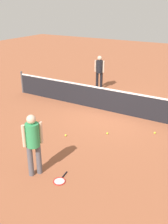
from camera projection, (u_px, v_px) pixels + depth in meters
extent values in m
plane|color=#9E5638|center=(115.00, 113.00, 10.63)|extent=(40.00, 40.00, 0.00)
cylinder|color=#4C4C51|center=(22.00, 82.00, 12.75)|extent=(0.09, 0.09, 1.07)
cube|color=black|center=(116.00, 102.00, 10.45)|extent=(10.00, 0.02, 0.91)
cube|color=white|center=(116.00, 91.00, 10.26)|extent=(10.00, 0.04, 0.06)
cylinder|color=#595960|center=(39.00, 159.00, 6.75)|extent=(0.19, 0.19, 0.85)
cylinder|color=#595960|center=(31.00, 161.00, 6.66)|extent=(0.19, 0.19, 0.85)
cylinder|color=#339959|center=(32.00, 135.00, 6.41)|extent=(0.47, 0.47, 0.62)
cylinder|color=beige|center=(41.00, 132.00, 6.49)|extent=(0.12, 0.12, 0.58)
cylinder|color=beige|center=(24.00, 136.00, 6.32)|extent=(0.12, 0.12, 0.58)
sphere|color=beige|center=(31.00, 119.00, 6.24)|extent=(0.32, 0.32, 0.23)
cylinder|color=black|center=(97.00, 81.00, 13.38)|extent=(0.16, 0.16, 0.85)
cylinder|color=black|center=(101.00, 81.00, 13.31)|extent=(0.16, 0.16, 0.85)
cylinder|color=black|center=(100.00, 67.00, 13.05)|extent=(0.40, 0.40, 0.62)
cylinder|color=beige|center=(95.00, 66.00, 13.11)|extent=(0.10, 0.10, 0.58)
cylinder|color=beige|center=(104.00, 67.00, 12.98)|extent=(0.10, 0.10, 0.58)
sphere|color=beige|center=(100.00, 58.00, 12.89)|extent=(0.27, 0.27, 0.23)
torus|color=red|center=(59.00, 181.00, 6.56)|extent=(0.35, 0.35, 0.02)
cylinder|color=silver|center=(59.00, 181.00, 6.56)|extent=(0.30, 0.30, 0.00)
cylinder|color=black|center=(64.00, 175.00, 6.80)|extent=(0.07, 0.28, 0.03)
torus|color=black|center=(98.00, 94.00, 12.76)|extent=(0.37, 0.37, 0.02)
cylinder|color=silver|center=(98.00, 94.00, 12.76)|extent=(0.31, 0.31, 0.00)
cylinder|color=black|center=(96.00, 95.00, 12.51)|extent=(0.09, 0.28, 0.03)
sphere|color=#C6E033|center=(155.00, 133.00, 8.92)|extent=(0.07, 0.07, 0.07)
sphere|color=#C6E033|center=(107.00, 133.00, 8.89)|extent=(0.07, 0.07, 0.07)
sphere|color=#C6E033|center=(66.00, 135.00, 8.76)|extent=(0.07, 0.07, 0.07)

